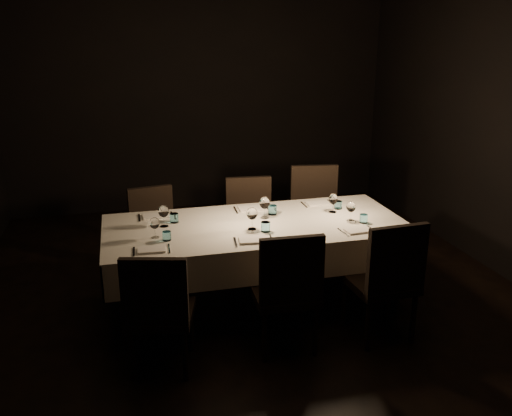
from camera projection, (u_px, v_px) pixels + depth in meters
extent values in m
cube|color=black|center=(256.00, 305.00, 4.79)|extent=(5.00, 6.00, 0.01)
cube|color=black|center=(200.00, 95.00, 7.08)|extent=(5.00, 0.01, 3.00)
cube|color=black|center=(512.00, 325.00, 1.56)|extent=(5.00, 0.01, 3.00)
cube|color=black|center=(256.00, 227.00, 4.56)|extent=(2.40, 1.00, 0.04)
cylinder|color=black|center=(124.00, 306.00, 4.03)|extent=(0.07, 0.07, 0.71)
cylinder|color=black|center=(122.00, 262.00, 4.80)|extent=(0.07, 0.07, 0.71)
cylinder|color=black|center=(397.00, 274.00, 4.55)|extent=(0.07, 0.07, 0.71)
cylinder|color=black|center=(356.00, 239.00, 5.33)|extent=(0.07, 0.07, 0.71)
cube|color=beige|center=(256.00, 224.00, 4.55)|extent=(2.52, 1.12, 0.01)
cube|color=beige|center=(242.00, 219.00, 5.11)|extent=(2.52, 0.01, 0.28)
cube|color=beige|center=(274.00, 267.00, 4.09)|extent=(2.52, 0.01, 0.28)
cube|color=beige|center=(390.00, 228.00, 4.89)|extent=(0.01, 1.12, 0.28)
cube|color=beige|center=(103.00, 255.00, 4.31)|extent=(0.01, 1.12, 0.28)
cylinder|color=black|center=(191.00, 328.00, 4.04)|extent=(0.04, 0.04, 0.38)
cylinder|color=black|center=(185.00, 356.00, 3.70)|extent=(0.04, 0.04, 0.38)
cylinder|color=black|center=(143.00, 328.00, 4.04)|extent=(0.04, 0.04, 0.38)
cylinder|color=black|center=(133.00, 356.00, 3.70)|extent=(0.04, 0.04, 0.38)
cube|color=black|center=(162.00, 314.00, 3.80)|extent=(0.54, 0.54, 0.06)
cube|color=black|center=(154.00, 292.00, 3.54)|extent=(0.44, 0.16, 0.48)
cube|color=white|center=(152.00, 250.00, 3.99)|extent=(0.21, 0.14, 0.01)
cube|color=silver|center=(134.00, 252.00, 3.96)|extent=(0.02, 0.18, 0.01)
cube|color=silver|center=(169.00, 249.00, 4.02)|extent=(0.02, 0.18, 0.01)
cylinder|color=#B0E4F2|center=(167.00, 236.00, 4.18)|extent=(0.07, 0.07, 0.07)
cylinder|color=white|center=(155.00, 237.00, 4.24)|extent=(0.06, 0.06, 0.00)
cylinder|color=white|center=(155.00, 232.00, 4.23)|extent=(0.01, 0.01, 0.08)
ellipsoid|color=white|center=(154.00, 223.00, 4.21)|extent=(0.08, 0.08, 0.09)
cylinder|color=black|center=(300.00, 307.00, 4.34)|extent=(0.04, 0.04, 0.40)
cylinder|color=black|center=(315.00, 331.00, 3.98)|extent=(0.04, 0.04, 0.40)
cylinder|color=black|center=(254.00, 312.00, 4.26)|extent=(0.04, 0.04, 0.40)
cylinder|color=black|center=(265.00, 337.00, 3.91)|extent=(0.04, 0.04, 0.40)
cube|color=black|center=(284.00, 294.00, 4.05)|extent=(0.48, 0.48, 0.06)
cube|color=black|center=(292.00, 271.00, 3.78)|extent=(0.46, 0.07, 0.50)
cube|color=white|center=(254.00, 240.00, 4.17)|extent=(0.24, 0.17, 0.02)
cube|color=silver|center=(236.00, 242.00, 4.14)|extent=(0.04, 0.21, 0.01)
cube|color=silver|center=(272.00, 239.00, 4.21)|extent=(0.04, 0.20, 0.01)
cylinder|color=#B0E4F2|center=(266.00, 227.00, 4.36)|extent=(0.07, 0.07, 0.08)
cylinder|color=white|center=(252.00, 229.00, 4.43)|extent=(0.07, 0.07, 0.00)
cylinder|color=white|center=(252.00, 224.00, 4.41)|extent=(0.01, 0.01, 0.09)
ellipsoid|color=white|center=(252.00, 214.00, 4.38)|extent=(0.09, 0.09, 0.10)
cylinder|color=black|center=(387.00, 296.00, 4.51)|extent=(0.04, 0.04, 0.41)
cylinder|color=black|center=(413.00, 318.00, 4.15)|extent=(0.04, 0.04, 0.41)
cylinder|color=black|center=(344.00, 302.00, 4.40)|extent=(0.04, 0.04, 0.41)
cylinder|color=black|center=(368.00, 326.00, 4.04)|extent=(0.04, 0.04, 0.41)
cube|color=black|center=(380.00, 283.00, 4.20)|extent=(0.50, 0.50, 0.06)
cube|color=black|center=(397.00, 259.00, 3.92)|extent=(0.47, 0.08, 0.51)
cube|color=white|center=(358.00, 230.00, 4.38)|extent=(0.21, 0.15, 0.01)
cube|color=silver|center=(343.00, 232.00, 4.35)|extent=(0.03, 0.19, 0.01)
cube|color=silver|center=(373.00, 229.00, 4.41)|extent=(0.03, 0.19, 0.01)
cylinder|color=#B0E4F2|center=(364.00, 219.00, 4.56)|extent=(0.07, 0.07, 0.07)
cylinder|color=white|center=(350.00, 220.00, 4.63)|extent=(0.06, 0.06, 0.00)
cylinder|color=white|center=(351.00, 216.00, 4.61)|extent=(0.01, 0.01, 0.08)
ellipsoid|color=white|center=(351.00, 207.00, 4.59)|extent=(0.08, 0.08, 0.09)
cylinder|color=black|center=(145.00, 272.00, 4.99)|extent=(0.04, 0.04, 0.37)
cylinder|color=black|center=(137.00, 258.00, 5.29)|extent=(0.04, 0.04, 0.37)
cylinder|color=black|center=(181.00, 266.00, 5.13)|extent=(0.04, 0.04, 0.37)
cylinder|color=black|center=(171.00, 253.00, 5.43)|extent=(0.04, 0.04, 0.37)
cube|color=black|center=(157.00, 241.00, 5.14)|extent=(0.49, 0.49, 0.06)
cube|color=black|center=(151.00, 210.00, 5.22)|extent=(0.43, 0.12, 0.46)
cube|color=white|center=(156.00, 216.00, 4.71)|extent=(0.22, 0.14, 0.02)
cube|color=silver|center=(139.00, 218.00, 4.68)|extent=(0.02, 0.20, 0.01)
cube|color=silver|center=(172.00, 215.00, 4.75)|extent=(0.01, 0.20, 0.01)
cylinder|color=#B0E4F2|center=(174.00, 218.00, 4.57)|extent=(0.07, 0.07, 0.08)
cylinder|color=white|center=(164.00, 226.00, 4.48)|extent=(0.07, 0.07, 0.00)
cylinder|color=white|center=(164.00, 221.00, 4.47)|extent=(0.01, 0.01, 0.09)
ellipsoid|color=white|center=(164.00, 211.00, 4.44)|extent=(0.09, 0.09, 0.10)
cylinder|color=black|center=(235.00, 263.00, 5.16)|extent=(0.04, 0.04, 0.39)
cylinder|color=black|center=(231.00, 248.00, 5.51)|extent=(0.04, 0.04, 0.39)
cylinder|color=black|center=(273.00, 261.00, 5.22)|extent=(0.04, 0.04, 0.39)
cylinder|color=black|center=(267.00, 246.00, 5.56)|extent=(0.04, 0.04, 0.39)
cube|color=black|center=(251.00, 233.00, 5.29)|extent=(0.49, 0.49, 0.06)
cube|color=black|center=(249.00, 201.00, 5.39)|extent=(0.45, 0.10, 0.49)
cube|color=white|center=(252.00, 208.00, 4.91)|extent=(0.24, 0.15, 0.02)
cube|color=silver|center=(236.00, 210.00, 4.88)|extent=(0.03, 0.21, 0.01)
cube|color=silver|center=(267.00, 208.00, 4.95)|extent=(0.02, 0.21, 0.01)
cylinder|color=#B0E4F2|center=(273.00, 210.00, 4.77)|extent=(0.08, 0.08, 0.08)
cylinder|color=white|center=(265.00, 218.00, 4.69)|extent=(0.07, 0.07, 0.00)
cylinder|color=white|center=(265.00, 213.00, 4.67)|extent=(0.01, 0.01, 0.09)
ellipsoid|color=white|center=(265.00, 203.00, 4.64)|extent=(0.09, 0.09, 0.11)
cylinder|color=black|center=(300.00, 254.00, 5.34)|extent=(0.04, 0.04, 0.42)
cylinder|color=black|center=(294.00, 239.00, 5.72)|extent=(0.04, 0.04, 0.42)
cylinder|color=black|center=(340.00, 252.00, 5.38)|extent=(0.04, 0.04, 0.42)
cylinder|color=black|center=(331.00, 238.00, 5.76)|extent=(0.04, 0.04, 0.42)
cube|color=black|center=(317.00, 224.00, 5.47)|extent=(0.55, 0.55, 0.06)
cube|color=black|center=(314.00, 190.00, 5.58)|extent=(0.48, 0.13, 0.52)
cube|color=white|center=(318.00, 203.00, 5.06)|extent=(0.21, 0.13, 0.02)
cube|color=silver|center=(304.00, 205.00, 5.03)|extent=(0.02, 0.19, 0.01)
cube|color=silver|center=(331.00, 203.00, 5.09)|extent=(0.01, 0.19, 0.01)
cylinder|color=#B0E4F2|center=(338.00, 205.00, 4.92)|extent=(0.07, 0.07, 0.07)
cylinder|color=white|center=(333.00, 212.00, 4.83)|extent=(0.06, 0.06, 0.00)
cylinder|color=white|center=(333.00, 208.00, 4.82)|extent=(0.01, 0.01, 0.08)
ellipsoid|color=white|center=(333.00, 199.00, 4.80)|extent=(0.08, 0.08, 0.10)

